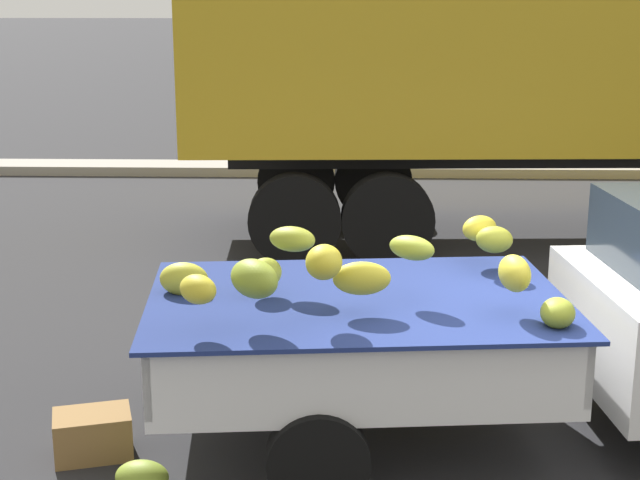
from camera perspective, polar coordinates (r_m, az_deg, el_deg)
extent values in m
plane|color=#28282B|center=(6.84, 12.90, -12.61)|extent=(220.00, 220.00, 0.00)
cube|color=gray|center=(16.73, 6.21, 4.26)|extent=(80.00, 0.80, 0.16)
cube|color=white|center=(6.64, 2.20, -7.59)|extent=(2.87, 2.02, 0.08)
cube|color=white|center=(7.35, 1.53, -3.17)|extent=(2.71, 0.31, 0.44)
cube|color=white|center=(5.75, 3.11, -8.45)|extent=(2.71, 0.31, 0.44)
cube|color=white|center=(6.81, 13.51, -5.09)|extent=(0.22, 1.77, 0.44)
cube|color=white|center=(6.55, -9.53, -5.68)|extent=(0.22, 1.77, 0.44)
cube|color=#B21914|center=(7.39, 1.51, -3.40)|extent=(2.60, 0.26, 0.07)
cube|color=navy|center=(6.47, 2.24, -3.58)|extent=(3.01, 2.15, 0.03)
ellipsoid|color=gold|center=(5.88, 0.24, -1.34)|extent=(0.27, 0.31, 0.22)
ellipsoid|color=gold|center=(6.08, 2.53, -2.33)|extent=(0.39, 0.21, 0.22)
ellipsoid|color=#9AA42C|center=(6.49, -1.68, 0.06)|extent=(0.39, 0.33, 0.17)
ellipsoid|color=#A6B132|center=(6.42, -3.38, -2.03)|extent=(0.32, 0.33, 0.22)
ellipsoid|color=gold|center=(6.59, -8.20, -2.35)|extent=(0.37, 0.27, 0.23)
ellipsoid|color=#97A52E|center=(6.32, 5.55, -0.47)|extent=(0.38, 0.36, 0.16)
ellipsoid|color=#A0A429|center=(7.03, 10.46, 0.02)|extent=(0.31, 0.26, 0.20)
ellipsoid|color=gold|center=(7.27, 9.59, 0.70)|extent=(0.36, 0.35, 0.19)
ellipsoid|color=gold|center=(6.16, 11.64, -1.98)|extent=(0.24, 0.36, 0.23)
ellipsoid|color=olive|center=(5.79, -3.99, -2.34)|extent=(0.43, 0.45, 0.24)
ellipsoid|color=olive|center=(6.08, 14.11, -4.28)|extent=(0.26, 0.30, 0.19)
ellipsoid|color=gold|center=(5.74, -7.37, -2.96)|extent=(0.32, 0.32, 0.18)
cylinder|color=black|center=(7.50, -0.95, -7.01)|extent=(0.66, 0.26, 0.64)
cylinder|color=black|center=(5.95, -0.12, -13.13)|extent=(0.66, 0.26, 0.64)
cylinder|color=black|center=(13.34, 3.20, 3.66)|extent=(1.09, 0.35, 1.08)
cylinder|color=black|center=(11.00, 4.09, 1.25)|extent=(1.09, 0.35, 1.08)
cylinder|color=black|center=(13.31, -1.45, 3.65)|extent=(1.09, 0.35, 1.08)
cylinder|color=black|center=(10.96, -1.54, 1.23)|extent=(1.09, 0.35, 1.08)
ellipsoid|color=olive|center=(6.31, -10.68, -13.87)|extent=(0.38, 0.30, 0.21)
cube|color=olive|center=(6.81, -13.53, -11.32)|extent=(0.60, 0.49, 0.31)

